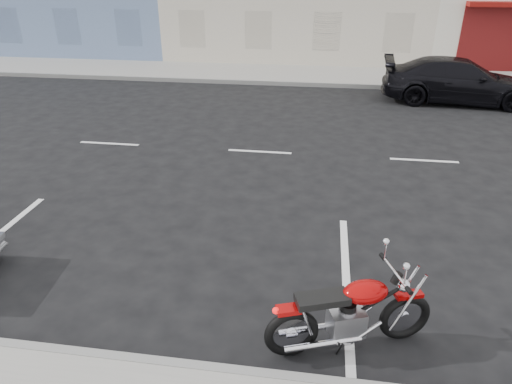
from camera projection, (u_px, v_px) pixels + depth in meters
ground at (340, 156)px, 11.23m from camera, size 120.00×120.00×0.00m
sidewalk_far at (218, 72)px, 19.53m from camera, size 80.00×3.40×0.15m
curb_far at (209, 81)px, 18.03m from camera, size 80.00×0.12×0.16m
motorcycle at (408, 307)px, 5.58m from camera, size 2.03×0.95×1.06m
car_far at (459, 81)px, 15.27m from camera, size 5.14×2.44×1.45m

